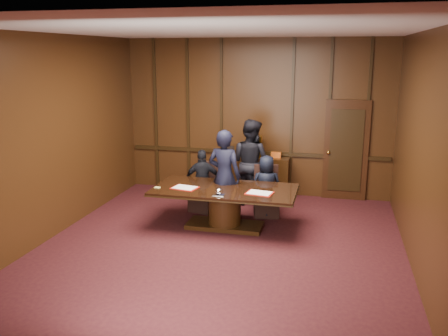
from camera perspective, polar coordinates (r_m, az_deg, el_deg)
name	(u,v)px	position (r m, az deg, el deg)	size (l,w,h in m)	color
room	(224,147)	(7.49, -0.02, 2.54)	(7.00, 7.04, 3.50)	black
sideboard	(254,175)	(10.76, 3.57, -0.79)	(1.60, 0.45, 1.54)	black
conference_table	(225,201)	(8.75, 0.08, -4.02)	(2.62, 1.32, 0.76)	black
folder_left	(185,188)	(8.71, -4.73, -2.38)	(0.52, 0.41, 0.02)	#A9190F
folder_right	(260,193)	(8.38, 4.30, -3.02)	(0.51, 0.40, 0.02)	#A9190F
inkstand	(219,192)	(8.24, -0.65, -2.93)	(0.20, 0.14, 0.12)	white
notepad	(157,187)	(8.78, -8.02, -2.33)	(0.10, 0.07, 0.01)	#D9CE6A
chair_left	(204,196)	(9.78, -2.38, -3.44)	(0.58, 0.58, 0.99)	black
chair_right	(266,201)	(9.52, 5.11, -3.97)	(0.58, 0.58, 0.99)	black
signatory_left	(203,181)	(9.61, -2.57, -1.57)	(0.75, 0.31, 1.29)	black
signatory_right	(266,186)	(9.35, 5.11, -2.21)	(0.60, 0.39, 1.24)	black
witness_left	(224,176)	(8.98, 0.05, -1.00)	(0.65, 0.43, 1.79)	black
witness_right	(250,162)	(10.02, 3.19, 0.68)	(0.89, 0.70, 1.84)	black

